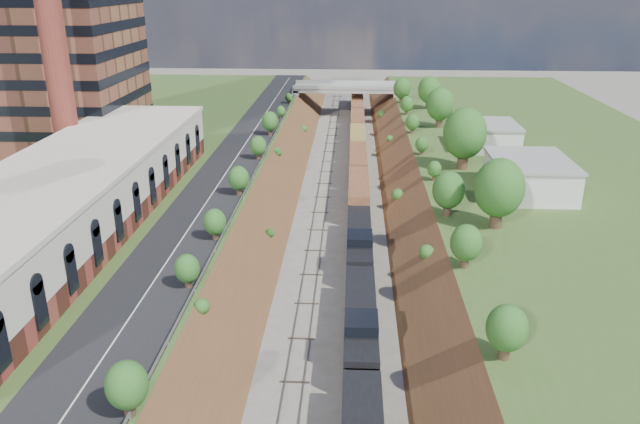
# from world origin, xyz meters

# --- Properties ---
(platform_left) EXTENTS (44.00, 180.00, 5.00)m
(platform_left) POSITION_xyz_m (-33.00, 60.00, 2.50)
(platform_left) COLOR #3A5924
(platform_left) RESTS_ON ground
(platform_right) EXTENTS (44.00, 180.00, 5.00)m
(platform_right) POSITION_xyz_m (33.00, 60.00, 2.50)
(platform_right) COLOR #3A5924
(platform_right) RESTS_ON ground
(embankment_left) EXTENTS (10.00, 180.00, 10.00)m
(embankment_left) POSITION_xyz_m (-11.00, 60.00, 0.00)
(embankment_left) COLOR brown
(embankment_left) RESTS_ON ground
(embankment_right) EXTENTS (10.00, 180.00, 10.00)m
(embankment_right) POSITION_xyz_m (11.00, 60.00, 0.00)
(embankment_right) COLOR brown
(embankment_right) RESTS_ON ground
(rail_left_track) EXTENTS (1.58, 180.00, 0.18)m
(rail_left_track) POSITION_xyz_m (-2.60, 60.00, 0.09)
(rail_left_track) COLOR gray
(rail_left_track) RESTS_ON ground
(rail_right_track) EXTENTS (1.58, 180.00, 0.18)m
(rail_right_track) POSITION_xyz_m (2.60, 60.00, 0.09)
(rail_right_track) COLOR gray
(rail_right_track) RESTS_ON ground
(road) EXTENTS (8.00, 180.00, 0.10)m
(road) POSITION_xyz_m (-15.50, 60.00, 5.05)
(road) COLOR black
(road) RESTS_ON platform_left
(guardrail) EXTENTS (0.10, 171.00, 0.70)m
(guardrail) POSITION_xyz_m (-11.40, 59.80, 5.55)
(guardrail) COLOR #99999E
(guardrail) RESTS_ON platform_left
(commercial_building) EXTENTS (14.30, 62.30, 7.00)m
(commercial_building) POSITION_xyz_m (-28.00, 38.00, 8.51)
(commercial_building) COLOR brown
(commercial_building) RESTS_ON platform_left
(smokestack) EXTENTS (3.20, 3.20, 40.00)m
(smokestack) POSITION_xyz_m (-36.00, 56.00, 25.00)
(smokestack) COLOR brown
(smokestack) RESTS_ON platform_left
(overpass) EXTENTS (24.50, 8.30, 7.40)m
(overpass) POSITION_xyz_m (0.00, 122.00, 4.92)
(overpass) COLOR gray
(overpass) RESTS_ON ground
(white_building_near) EXTENTS (9.00, 12.00, 4.00)m
(white_building_near) POSITION_xyz_m (23.50, 52.00, 7.00)
(white_building_near) COLOR silver
(white_building_near) RESTS_ON platform_right
(white_building_far) EXTENTS (8.00, 10.00, 3.60)m
(white_building_far) POSITION_xyz_m (23.00, 74.00, 6.80)
(white_building_far) COLOR silver
(white_building_far) RESTS_ON platform_right
(tree_right_large) EXTENTS (5.25, 5.25, 7.61)m
(tree_right_large) POSITION_xyz_m (17.00, 40.00, 9.38)
(tree_right_large) COLOR #473323
(tree_right_large) RESTS_ON platform_right
(tree_left_crest) EXTENTS (2.45, 2.45, 3.55)m
(tree_left_crest) POSITION_xyz_m (-11.80, 20.00, 7.04)
(tree_left_crest) COLOR #473323
(tree_left_crest) RESTS_ON platform_left
(freight_train) EXTENTS (2.73, 140.25, 4.55)m
(freight_train) POSITION_xyz_m (2.60, 72.22, 2.42)
(freight_train) COLOR black
(freight_train) RESTS_ON ground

